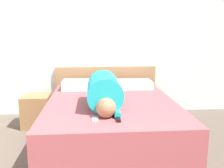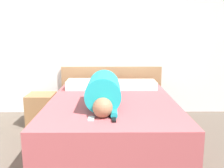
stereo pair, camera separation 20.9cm
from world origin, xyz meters
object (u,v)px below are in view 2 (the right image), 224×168
object	(u,v)px
nightstand	(42,109)
pillow_near_headboard	(88,84)
pillow_second	(136,85)
cell_phone	(91,119)
bed	(112,121)
tv_remote	(114,119)
person_lying	(104,90)

from	to	relation	value
nightstand	pillow_near_headboard	world-z (taller)	pillow_near_headboard
pillow_near_headboard	pillow_second	bearing A→B (deg)	-0.00
pillow_second	cell_phone	xyz separation A→B (m)	(-0.60, -1.44, -0.05)
pillow_second	cell_phone	bearing A→B (deg)	-112.61
bed	tv_remote	xyz separation A→B (m)	(0.01, -0.72, 0.28)
bed	tv_remote	bearing A→B (deg)	-88.83
nightstand	cell_phone	xyz separation A→B (m)	(0.86, -1.31, 0.30)
pillow_second	person_lying	bearing A→B (deg)	-119.50
bed	nightstand	xyz separation A→B (m)	(-1.08, 0.62, -0.03)
nightstand	person_lying	distance (m)	1.30
nightstand	person_lying	size ratio (longest dim) A/B	0.29
person_lying	pillow_near_headboard	size ratio (longest dim) A/B	2.54
pillow_near_headboard	cell_phone	world-z (taller)	pillow_near_headboard
nightstand	person_lying	bearing A→B (deg)	-36.72
nightstand	tv_remote	world-z (taller)	tv_remote
nightstand	pillow_second	bearing A→B (deg)	5.15
tv_remote	cell_phone	size ratio (longest dim) A/B	1.15
nightstand	tv_remote	distance (m)	1.76
nightstand	pillow_near_headboard	distance (m)	0.80
nightstand	cell_phone	size ratio (longest dim) A/B	3.63
pillow_second	cell_phone	distance (m)	1.57
nightstand	cell_phone	bearing A→B (deg)	-56.68
bed	person_lying	xyz separation A→B (m)	(-0.10, -0.11, 0.43)
pillow_near_headboard	tv_remote	xyz separation A→B (m)	(0.39, -1.48, -0.05)
person_lying	pillow_near_headboard	world-z (taller)	person_lying
cell_phone	tv_remote	bearing A→B (deg)	-7.77
tv_remote	cell_phone	world-z (taller)	tv_remote
pillow_near_headboard	tv_remote	bearing A→B (deg)	-75.21
bed	cell_phone	distance (m)	0.77
bed	pillow_second	size ratio (longest dim) A/B	3.45
person_lying	bed	bearing A→B (deg)	47.98
bed	pillow_second	xyz separation A→B (m)	(0.39, 0.75, 0.32)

